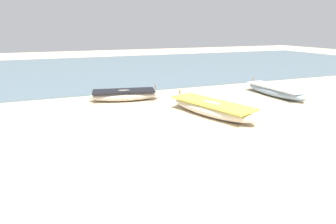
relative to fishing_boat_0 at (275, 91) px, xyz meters
The scene contains 5 objects.
ground 9.21m from the fishing_boat_0, 145.08° to the right, with size 80.00×80.00×0.00m, color beige.
sea_water 15.57m from the fishing_boat_0, 119.02° to the left, with size 60.00×20.00×0.08m, color slate.
fishing_boat_0 is the anchor object (origin of this frame).
fishing_boat_1 7.85m from the fishing_boat_0, 165.76° to the left, with size 3.52×1.66×0.73m.
fishing_boat_3 5.24m from the fishing_boat_0, 159.01° to the right, with size 2.45×4.33×0.77m.
Camera 1 is at (-3.21, -6.55, 3.49)m, focal length 31.23 mm.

